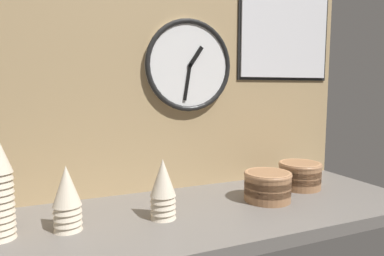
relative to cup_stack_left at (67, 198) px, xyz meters
The scene contains 8 objects.
ground_plane 40.78cm from the cup_stack_left, ahead, with size 160.00×56.00×4.00cm, color slate.
wall_tiled_back 64.54cm from the cup_stack_left, 35.29° to the left, with size 160.00×3.00×105.00cm.
cup_stack_left is the anchor object (origin of this frame).
cup_stack_center 27.60cm from the cup_stack_left, ahead, with size 7.95×7.95×18.66cm.
bowl_stack_far_right 88.61cm from the cup_stack_left, ahead, with size 16.94×16.94×10.40cm.
bowl_stack_right 67.23cm from the cup_stack_left, ahead, with size 16.94×16.94×10.40cm.
wall_clock 66.18cm from the cup_stack_left, 27.58° to the left, with size 35.38×2.70×35.38cm.
menu_board 111.62cm from the cup_stack_left, 15.39° to the left, with size 46.80×1.32×44.81cm.
Camera 1 is at (-42.97, -100.16, 40.06)cm, focal length 32.00 mm.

